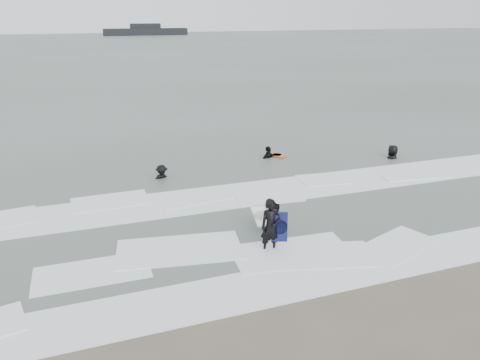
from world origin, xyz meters
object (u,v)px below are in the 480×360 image
object	(u,v)px
surfer_centre	(270,252)
surfer_right_near	(268,158)
surfer_wading	(274,231)
surfer_right_far	(392,159)
vessel_horizon	(146,31)
surfer_breaker	(162,179)

from	to	relation	value
surfer_centre	surfer_right_near	size ratio (longest dim) A/B	1.01
surfer_centre	surfer_wading	distance (m)	1.46
surfer_right_far	vessel_horizon	size ratio (longest dim) A/B	0.07
surfer_breaker	surfer_right_far	world-z (taller)	surfer_right_far
surfer_wading	surfer_right_near	world-z (taller)	surfer_right_near
surfer_breaker	vessel_horizon	size ratio (longest dim) A/B	0.06
surfer_wading	vessel_horizon	world-z (taller)	vessel_horizon
surfer_right_far	vessel_horizon	world-z (taller)	vessel_horizon
surfer_wading	surfer_right_far	xyz separation A→B (m)	(9.04, 5.79, 0.00)
surfer_centre	surfer_right_near	distance (m)	9.97
surfer_wading	surfer_right_near	distance (m)	8.52
surfer_right_far	surfer_breaker	bearing A→B (deg)	-48.81
surfer_centre	surfer_right_near	xyz separation A→B (m)	(3.71, 9.26, 0.00)
surfer_wading	surfer_right_far	distance (m)	10.73
surfer_wading	surfer_breaker	size ratio (longest dim) A/B	1.04
surfer_centre	surfer_wading	bearing A→B (deg)	66.27
surfer_centre	vessel_horizon	world-z (taller)	vessel_horizon
surfer_wading	surfer_right_far	world-z (taller)	surfer_right_far
surfer_breaker	vessel_horizon	xyz separation A→B (m)	(18.32, 132.41, 1.29)
surfer_right_near	surfer_wading	bearing A→B (deg)	49.26
surfer_wading	vessel_horizon	size ratio (longest dim) A/B	0.06
surfer_centre	surfer_right_near	bearing A→B (deg)	71.59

